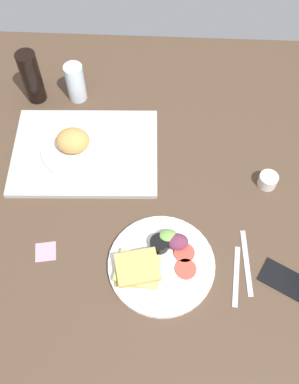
# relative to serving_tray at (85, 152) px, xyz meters

# --- Properties ---
(ground_plane) EXTENTS (1.90, 1.50, 0.03)m
(ground_plane) POSITION_rel_serving_tray_xyz_m (0.19, -0.19, -0.02)
(ground_plane) COLOR #4C3828
(serving_tray) EXTENTS (0.46, 0.35, 0.02)m
(serving_tray) POSITION_rel_serving_tray_xyz_m (0.00, 0.00, 0.00)
(serving_tray) COLOR #B2B2AD
(serving_tray) RESTS_ON ground_plane
(bread_plate_near) EXTENTS (0.22, 0.22, 0.08)m
(bread_plate_near) POSITION_rel_serving_tray_xyz_m (-0.03, -0.00, 0.04)
(bread_plate_near) COLOR white
(bread_plate_near) RESTS_ON serving_tray
(plate_with_salad) EXTENTS (0.29, 0.29, 0.05)m
(plate_with_salad) POSITION_rel_serving_tray_xyz_m (0.24, -0.36, 0.01)
(plate_with_salad) COLOR white
(plate_with_salad) RESTS_ON ground_plane
(drinking_glass) EXTENTS (0.06, 0.06, 0.14)m
(drinking_glass) POSITION_rel_serving_tray_xyz_m (-0.05, 0.24, 0.06)
(drinking_glass) COLOR silver
(drinking_glass) RESTS_ON ground_plane
(soda_bottle) EXTENTS (0.06, 0.06, 0.19)m
(soda_bottle) POSITION_rel_serving_tray_xyz_m (-0.19, 0.23, 0.09)
(soda_bottle) COLOR black
(soda_bottle) RESTS_ON ground_plane
(espresso_cup) EXTENTS (0.06, 0.06, 0.04)m
(espresso_cup) POSITION_rel_serving_tray_xyz_m (0.56, -0.09, 0.01)
(espresso_cup) COLOR silver
(espresso_cup) RESTS_ON ground_plane
(fork) EXTENTS (0.03, 0.17, 0.01)m
(fork) POSITION_rel_serving_tray_xyz_m (0.45, -0.38, -0.01)
(fork) COLOR #B7B7BC
(fork) RESTS_ON ground_plane
(knife) EXTENTS (0.02, 0.19, 0.01)m
(knife) POSITION_rel_serving_tray_xyz_m (0.48, -0.34, -0.01)
(knife) COLOR #B7B7BC
(knife) RESTS_ON ground_plane
(cell_phone) EXTENTS (0.16, 0.13, 0.01)m
(cell_phone) POSITION_rel_serving_tray_xyz_m (0.59, -0.39, -0.00)
(cell_phone) COLOR black
(cell_phone) RESTS_ON ground_plane
(sticky_note) EXTENTS (0.06, 0.06, 0.00)m
(sticky_note) POSITION_rel_serving_tray_xyz_m (-0.07, -0.34, -0.01)
(sticky_note) COLOR pink
(sticky_note) RESTS_ON ground_plane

